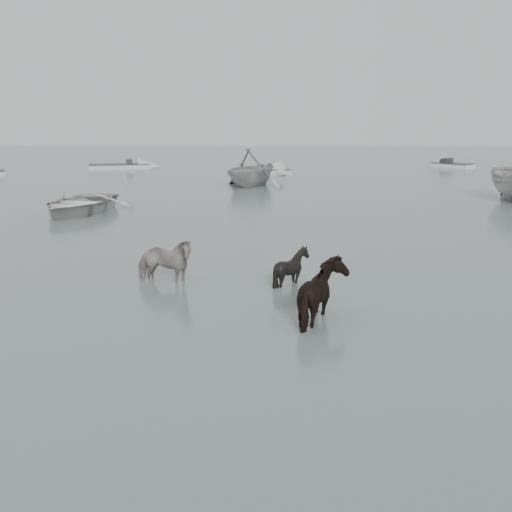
% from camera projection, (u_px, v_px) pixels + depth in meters
% --- Properties ---
extents(ground, '(140.00, 140.00, 0.00)m').
position_uv_depth(ground, '(265.00, 304.00, 15.68)').
color(ground, '#4D5C59').
rests_on(ground, ground).
extents(pony_pinto, '(1.92, 1.26, 1.50)m').
position_uv_depth(pony_pinto, '(164.00, 256.00, 17.49)').
color(pony_pinto, black).
rests_on(pony_pinto, ground).
extents(pony_dark, '(1.64, 1.86, 1.70)m').
position_uv_depth(pony_dark, '(325.00, 284.00, 14.29)').
color(pony_dark, black).
rests_on(pony_dark, ground).
extents(pony_black, '(1.23, 1.11, 1.25)m').
position_uv_depth(pony_black, '(291.00, 261.00, 17.41)').
color(pony_black, black).
rests_on(pony_black, ground).
extents(rowboat_lead, '(4.76, 5.99, 1.12)m').
position_uv_depth(rowboat_lead, '(79.00, 201.00, 29.42)').
color(rowboat_lead, beige).
rests_on(rowboat_lead, ground).
extents(rowboat_trail, '(6.01, 6.17, 2.47)m').
position_uv_depth(rowboat_trail, '(252.00, 166.00, 39.52)').
color(rowboat_trail, gray).
rests_on(rowboat_trail, ground).
extents(skiff_mid, '(3.07, 5.90, 0.75)m').
position_uv_depth(skiff_mid, '(273.00, 168.00, 48.29)').
color(skiff_mid, '#A1A4A1').
rests_on(skiff_mid, ground).
extents(skiff_star, '(4.29, 4.24, 0.75)m').
position_uv_depth(skiff_star, '(453.00, 163.00, 52.36)').
color(skiff_star, beige).
rests_on(skiff_star, ground).
extents(skiff_far, '(6.75, 3.05, 0.75)m').
position_uv_depth(skiff_far, '(119.00, 164.00, 51.41)').
color(skiff_far, '#AAACAA').
rests_on(skiff_far, ground).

